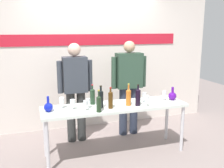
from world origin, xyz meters
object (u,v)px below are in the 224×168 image
Objects in this scene: presenter_right at (129,82)px; wine_glass_right_1 at (164,94)px; wine_bottle_0 at (99,103)px; wine_bottle_2 at (111,99)px; decanter_blue_right at (172,96)px; wine_glass_right_2 at (144,95)px; display_table at (115,110)px; decanter_blue_left at (48,107)px; wine_glass_left_3 at (73,102)px; wine_bottle_4 at (101,98)px; wine_bottle_1 at (128,97)px; wine_bottle_5 at (138,97)px; wine_glass_right_0 at (147,99)px; wine_glass_left_1 at (88,101)px; presenter_left at (75,87)px; wine_glass_left_2 at (86,103)px; wine_bottle_3 at (92,96)px; wine_glass_left_0 at (62,100)px.

presenter_right is 10.70× the size of wine_glass_right_1.
wine_bottle_0 reaches higher than wine_bottle_2.
decanter_blue_right reaches higher than wine_glass_right_2.
display_table is at bearing -179.53° from wine_glass_right_1.
wine_bottle_2 is (0.84, -0.12, 0.07)m from decanter_blue_left.
decanter_blue_right is 0.68× the size of wine_bottle_0.
decanter_blue_right is 1.44× the size of wine_glass_left_3.
presenter_right is at bearing 45.08° from wine_bottle_4.
wine_bottle_5 is (0.13, -0.05, 0.00)m from wine_bottle_1.
display_table is 13.14× the size of wine_glass_right_0.
wine_bottle_0 is (0.64, -0.22, 0.06)m from decanter_blue_left.
display_table is at bearing 160.68° from wine_bottle_5.
wine_bottle_0 reaches higher than wine_glass_left_1.
wine_glass_right_1 is at bearing 0.56° from wine_glass_left_3.
wine_bottle_2 is at bearing -20.11° from wine_glass_left_1.
presenter_right is (-0.48, 0.64, 0.12)m from decanter_blue_right.
presenter_right is 0.73m from wine_glass_right_1.
wine_bottle_0 is 1.96× the size of wine_glass_right_2.
decanter_blue_left reaches higher than wine_glass_left_1.
presenter_left is at bearing 155.60° from decanter_blue_right.
wine_bottle_1 reaches higher than wine_bottle_4.
display_table is 0.51m from wine_glass_left_2.
wine_glass_left_3 is (-0.32, 0.21, -0.02)m from wine_bottle_0.
wine_bottle_4 reaches higher than wine_glass_left_3.
wine_bottle_5 is at bearing 10.08° from wine_bottle_0.
wine_bottle_2 is at bearing -167.05° from wine_glass_right_2.
wine_glass_right_1 reaches higher than display_table.
wine_glass_right_0 is (0.65, -0.13, -0.03)m from wine_bottle_4.
wine_bottle_3 is 0.33m from wine_glass_left_2.
wine_glass_left_3 is at bearing 173.25° from wine_bottle_4.
wine_bottle_1 is at bearing -164.70° from wine_glass_right_2.
presenter_right is 5.50× the size of wine_bottle_3.
wine_glass_left_1 is at bearing -0.23° from wine_glass_left_3.
wine_bottle_1 is 0.65m from wine_glass_left_2.
wine_glass_right_1 is at bearing -62.09° from presenter_right.
wine_bottle_5 is at bearing 0.89° from wine_glass_left_2.
wine_bottle_3 is 0.22m from wine_bottle_4.
wine_glass_right_2 is (0.77, -0.14, -0.02)m from wine_bottle_3.
decanter_blue_right is 1.27m from wine_bottle_0.
wine_glass_right_0 is at bearing 2.68° from wine_bottle_0.
wine_glass_left_0 is 1.23m from wine_glass_right_2.
wine_glass_right_2 is (-0.48, 0.01, 0.04)m from decanter_blue_right.
wine_bottle_0 reaches higher than wine_glass_right_1.
wine_bottle_4 is 0.66m from wine_glass_right_0.
wine_bottle_1 reaches higher than wine_glass_left_0.
wine_bottle_0 is 1.01× the size of wine_bottle_2.
wine_glass_left_2 is at bearing -165.36° from display_table.
decanter_blue_left is at bearing 175.35° from wine_bottle_4.
decanter_blue_right is at bearing 0.00° from decanter_blue_left.
wine_glass_left_3 is at bearing 146.24° from wine_bottle_0.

